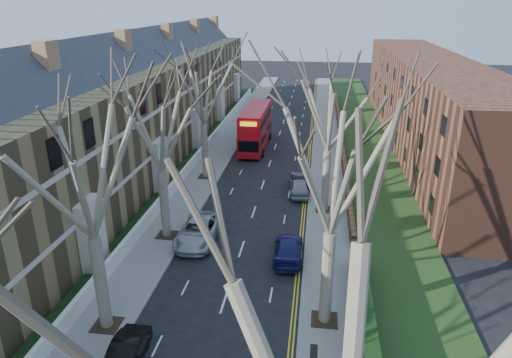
% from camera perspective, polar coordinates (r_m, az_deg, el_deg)
% --- Properties ---
extents(pavement_left, '(3.00, 102.00, 0.12)m').
position_cam_1_polar(pavement_left, '(54.87, -3.83, 4.38)').
color(pavement_left, slate).
rests_on(pavement_left, ground).
extents(pavement_right, '(3.00, 102.00, 0.12)m').
position_cam_1_polar(pavement_right, '(53.81, 8.82, 3.82)').
color(pavement_right, slate).
rests_on(pavement_right, ground).
extents(terrace_left, '(9.70, 78.00, 13.60)m').
position_cam_1_polar(terrace_left, '(48.28, -14.94, 8.05)').
color(terrace_left, olive).
rests_on(terrace_left, ground).
extents(flats_right, '(13.97, 54.00, 10.00)m').
position_cam_1_polar(flats_right, '(57.85, 20.63, 8.99)').
color(flats_right, brown).
rests_on(flats_right, ground).
extents(front_wall_left, '(0.30, 78.00, 1.00)m').
position_cam_1_polar(front_wall_left, '(47.69, -7.71, 2.27)').
color(front_wall_left, white).
rests_on(front_wall_left, ground).
extents(grass_verge_right, '(6.00, 102.00, 0.06)m').
position_cam_1_polar(grass_verge_right, '(54.07, 13.60, 3.65)').
color(grass_verge_right, '#1D3D16').
rests_on(grass_verge_right, ground).
extents(tree_left_mid, '(10.50, 10.50, 14.71)m').
position_cam_1_polar(tree_left_mid, '(22.14, -20.91, 2.71)').
color(tree_left_mid, '#756E53').
rests_on(tree_left_mid, ground).
extents(tree_left_far, '(10.15, 10.15, 14.22)m').
position_cam_1_polar(tree_left_far, '(31.00, -12.26, 8.12)').
color(tree_left_far, '#756E53').
rests_on(tree_left_far, ground).
extents(tree_left_dist, '(10.50, 10.50, 14.71)m').
position_cam_1_polar(tree_left_dist, '(42.20, -6.79, 12.35)').
color(tree_left_dist, '#756E53').
rests_on(tree_left_dist, ground).
extents(tree_right_mid, '(10.50, 10.50, 14.71)m').
position_cam_1_polar(tree_right_mid, '(21.39, 9.91, 3.21)').
color(tree_right_mid, '#756E53').
rests_on(tree_right_mid, ground).
extents(tree_right_far, '(10.15, 10.15, 14.22)m').
position_cam_1_polar(tree_right_far, '(35.03, 9.33, 9.83)').
color(tree_right_far, '#756E53').
rests_on(tree_right_far, ground).
extents(double_decker_bus, '(2.86, 10.98, 4.58)m').
position_cam_1_polar(double_decker_bus, '(53.20, -0.04, 6.34)').
color(double_decker_bus, '#B80D16').
rests_on(double_decker_bus, ground).
extents(car_left_mid, '(1.37, 3.86, 1.27)m').
position_cam_1_polar(car_left_mid, '(23.71, -16.10, -20.41)').
color(car_left_mid, black).
rests_on(car_left_mid, ground).
extents(car_left_far, '(2.68, 5.70, 1.58)m').
position_cam_1_polar(car_left_far, '(32.99, -7.17, -6.45)').
color(car_left_far, '#A7A8AD').
rests_on(car_left_far, ground).
extents(car_right_near, '(2.03, 4.71, 1.35)m').
position_cam_1_polar(car_right_near, '(30.80, 4.06, -8.74)').
color(car_right_near, navy).
rests_on(car_right_near, ground).
extents(car_right_mid, '(2.10, 4.40, 1.45)m').
position_cam_1_polar(car_right_mid, '(40.59, 5.41, -0.96)').
color(car_right_mid, '#919599').
rests_on(car_right_mid, ground).
extents(car_right_far, '(2.03, 4.44, 1.41)m').
position_cam_1_polar(car_right_far, '(41.84, 5.51, -0.29)').
color(car_right_far, black).
rests_on(car_right_far, ground).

